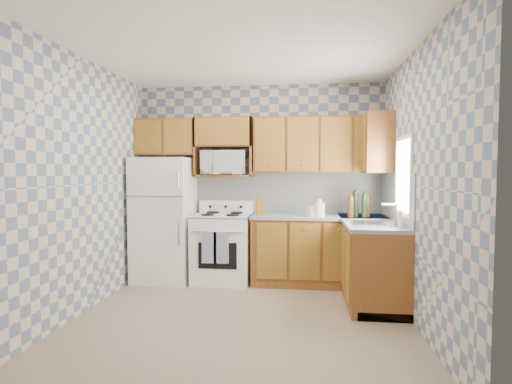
# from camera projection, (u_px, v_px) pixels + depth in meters

# --- Properties ---
(floor) EXTENTS (3.40, 3.40, 0.00)m
(floor) POSITION_uv_depth(u_px,v_px,m) (243.00, 316.00, 4.12)
(floor) COLOR #836F55
(floor) RESTS_ON ground
(back_wall) EXTENTS (3.40, 0.02, 2.70)m
(back_wall) POSITION_uv_depth(u_px,v_px,m) (259.00, 182.00, 5.64)
(back_wall) COLOR slate
(back_wall) RESTS_ON ground
(right_wall) EXTENTS (0.02, 3.20, 2.70)m
(right_wall) POSITION_uv_depth(u_px,v_px,m) (416.00, 187.00, 3.85)
(right_wall) COLOR slate
(right_wall) RESTS_ON ground
(backsplash_back) EXTENTS (2.60, 0.02, 0.56)m
(backsplash_back) POSITION_uv_depth(u_px,v_px,m) (288.00, 193.00, 5.59)
(backsplash_back) COLOR white
(backsplash_back) RESTS_ON back_wall
(backsplash_right) EXTENTS (0.02, 1.60, 0.56)m
(backsplash_right) POSITION_uv_depth(u_px,v_px,m) (396.00, 197.00, 4.65)
(backsplash_right) COLOR white
(backsplash_right) RESTS_ON right_wall
(refrigerator) EXTENTS (0.75, 0.70, 1.68)m
(refrigerator) POSITION_uv_depth(u_px,v_px,m) (164.00, 219.00, 5.46)
(refrigerator) COLOR white
(refrigerator) RESTS_ON floor
(stove_body) EXTENTS (0.76, 0.65, 0.90)m
(stove_body) POSITION_uv_depth(u_px,v_px,m) (223.00, 249.00, 5.42)
(stove_body) COLOR white
(stove_body) RESTS_ON floor
(cooktop) EXTENTS (0.76, 0.65, 0.02)m
(cooktop) POSITION_uv_depth(u_px,v_px,m) (222.00, 215.00, 5.39)
(cooktop) COLOR silver
(cooktop) RESTS_ON stove_body
(backguard) EXTENTS (0.76, 0.08, 0.17)m
(backguard) POSITION_uv_depth(u_px,v_px,m) (226.00, 206.00, 5.66)
(backguard) COLOR white
(backguard) RESTS_ON cooktop
(dish_towel_left) EXTENTS (0.19, 0.02, 0.40)m
(dish_towel_left) POSITION_uv_depth(u_px,v_px,m) (209.00, 247.00, 5.08)
(dish_towel_left) COLOR navy
(dish_towel_left) RESTS_ON stove_body
(dish_towel_right) EXTENTS (0.19, 0.02, 0.40)m
(dish_towel_right) POSITION_uv_depth(u_px,v_px,m) (221.00, 248.00, 5.06)
(dish_towel_right) COLOR navy
(dish_towel_right) RESTS_ON stove_body
(base_cabinets_back) EXTENTS (1.75, 0.60, 0.88)m
(base_cabinets_back) POSITION_uv_depth(u_px,v_px,m) (319.00, 251.00, 5.29)
(base_cabinets_back) COLOR #613612
(base_cabinets_back) RESTS_ON floor
(base_cabinets_right) EXTENTS (0.60, 1.60, 0.88)m
(base_cabinets_right) POSITION_uv_depth(u_px,v_px,m) (369.00, 261.00, 4.73)
(base_cabinets_right) COLOR #613612
(base_cabinets_right) RESTS_ON floor
(countertop_back) EXTENTS (1.77, 0.63, 0.04)m
(countertop_back) POSITION_uv_depth(u_px,v_px,m) (319.00, 217.00, 5.26)
(countertop_back) COLOR gray
(countertop_back) RESTS_ON base_cabinets_back
(countertop_right) EXTENTS (0.63, 1.60, 0.04)m
(countertop_right) POSITION_uv_depth(u_px,v_px,m) (370.00, 222.00, 4.70)
(countertop_right) COLOR gray
(countertop_right) RESTS_ON base_cabinets_right
(upper_cabinets_back) EXTENTS (1.75, 0.33, 0.74)m
(upper_cabinets_back) POSITION_uv_depth(u_px,v_px,m) (319.00, 145.00, 5.35)
(upper_cabinets_back) COLOR #613612
(upper_cabinets_back) RESTS_ON back_wall
(upper_cabinets_fridge) EXTENTS (0.82, 0.33, 0.50)m
(upper_cabinets_fridge) POSITION_uv_depth(u_px,v_px,m) (167.00, 138.00, 5.59)
(upper_cabinets_fridge) COLOR #613612
(upper_cabinets_fridge) RESTS_ON back_wall
(upper_cabinets_right) EXTENTS (0.33, 0.70, 0.74)m
(upper_cabinets_right) POSITION_uv_depth(u_px,v_px,m) (376.00, 144.00, 5.08)
(upper_cabinets_right) COLOR #613612
(upper_cabinets_right) RESTS_ON right_wall
(microwave_shelf) EXTENTS (0.80, 0.33, 0.03)m
(microwave_shelf) POSITION_uv_depth(u_px,v_px,m) (225.00, 176.00, 5.52)
(microwave_shelf) COLOR #613612
(microwave_shelf) RESTS_ON back_wall
(microwave) EXTENTS (0.65, 0.49, 0.33)m
(microwave) POSITION_uv_depth(u_px,v_px,m) (223.00, 163.00, 5.51)
(microwave) COLOR white
(microwave) RESTS_ON microwave_shelf
(sink) EXTENTS (0.48, 0.40, 0.03)m
(sink) POSITION_uv_depth(u_px,v_px,m) (375.00, 224.00, 4.35)
(sink) COLOR #B7B7BC
(sink) RESTS_ON countertop_right
(window) EXTENTS (0.02, 0.66, 0.86)m
(window) POSITION_uv_depth(u_px,v_px,m) (403.00, 176.00, 4.29)
(window) COLOR white
(window) RESTS_ON right_wall
(bottle_0) EXTENTS (0.07, 0.07, 0.33)m
(bottle_0) POSITION_uv_depth(u_px,v_px,m) (356.00, 204.00, 5.07)
(bottle_0) COLOR black
(bottle_0) RESTS_ON countertop_back
(bottle_1) EXTENTS (0.07, 0.07, 0.30)m
(bottle_1) POSITION_uv_depth(u_px,v_px,m) (364.00, 205.00, 5.00)
(bottle_1) COLOR black
(bottle_1) RESTS_ON countertop_back
(bottle_2) EXTENTS (0.07, 0.07, 0.28)m
(bottle_2) POSITION_uv_depth(u_px,v_px,m) (367.00, 206.00, 5.09)
(bottle_2) COLOR #502F12
(bottle_2) RESTS_ON countertop_back
(bottle_3) EXTENTS (0.07, 0.07, 0.26)m
(bottle_3) POSITION_uv_depth(u_px,v_px,m) (351.00, 207.00, 5.00)
(bottle_3) COLOR #502F12
(bottle_3) RESTS_ON countertop_back
(knife_block) EXTENTS (0.13, 0.13, 0.23)m
(knife_block) POSITION_uv_depth(u_px,v_px,m) (261.00, 206.00, 5.23)
(knife_block) COLOR brown
(knife_block) RESTS_ON countertop_back
(electric_kettle) EXTENTS (0.14, 0.14, 0.17)m
(electric_kettle) POSITION_uv_depth(u_px,v_px,m) (320.00, 210.00, 5.10)
(electric_kettle) COLOR white
(electric_kettle) RESTS_ON countertop_back
(food_containers) EXTENTS (0.19, 0.19, 0.13)m
(food_containers) POSITION_uv_depth(u_px,v_px,m) (313.00, 211.00, 5.17)
(food_containers) COLOR silver
(food_containers) RESTS_ON countertop_back
(soap_bottle) EXTENTS (0.06, 0.06, 0.17)m
(soap_bottle) POSITION_uv_depth(u_px,v_px,m) (401.00, 219.00, 4.13)
(soap_bottle) COLOR silver
(soap_bottle) RESTS_ON countertop_right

